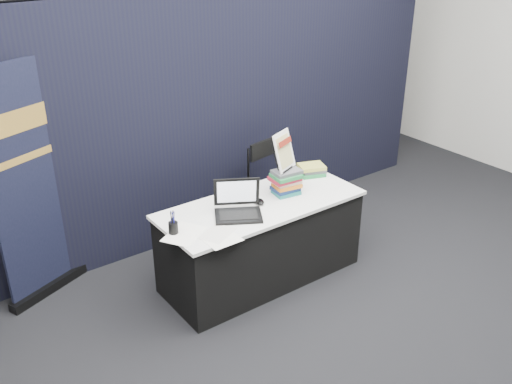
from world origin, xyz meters
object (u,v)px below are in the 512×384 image
object	(u,v)px
display_table	(261,240)
book_stack_tall	(286,182)
info_sign	(284,152)
laptop	(235,207)
book_stack_short	(312,170)
stacking_chair	(276,187)
pullup_banner	(37,197)

from	to	relation	value
display_table	book_stack_tall	distance (m)	0.56
book_stack_tall	info_sign	bearing A→B (deg)	90.00
book_stack_tall	info_sign	size ratio (longest dim) A/B	0.70
display_table	laptop	distance (m)	0.54
book_stack_tall	book_stack_short	distance (m)	0.49
stacking_chair	display_table	bearing A→B (deg)	-149.23
info_sign	pullup_banner	world-z (taller)	pullup_banner
book_stack_tall	display_table	bearing A→B (deg)	-174.83
info_sign	pullup_banner	size ratio (longest dim) A/B	0.17
book_stack_short	laptop	bearing A→B (deg)	-167.63
laptop	info_sign	xyz separation A→B (m)	(0.59, 0.10, 0.32)
book_stack_tall	info_sign	world-z (taller)	info_sign
display_table	book_stack_short	size ratio (longest dim) A/B	6.75
laptop	stacking_chair	size ratio (longest dim) A/B	0.47
info_sign	pullup_banner	bearing A→B (deg)	132.44
stacking_chair	book_stack_tall	bearing A→B (deg)	-131.01
laptop	info_sign	world-z (taller)	info_sign
book_stack_short	pullup_banner	distance (m)	2.46
laptop	pullup_banner	distance (m)	1.62
stacking_chair	info_sign	bearing A→B (deg)	-132.67
pullup_banner	laptop	bearing A→B (deg)	-59.70
info_sign	book_stack_short	bearing A→B (deg)	-6.17
display_table	laptop	bearing A→B (deg)	-172.04
laptop	book_stack_short	world-z (taller)	laptop
laptop	book_stack_tall	world-z (taller)	laptop
display_table	pullup_banner	distance (m)	1.92
laptop	book_stack_short	xyz separation A→B (m)	(1.05, 0.23, -0.02)
info_sign	display_table	bearing A→B (deg)	168.94
book_stack_short	info_sign	world-z (taller)	info_sign
book_stack_short	book_stack_tall	bearing A→B (deg)	-160.55
display_table	info_sign	world-z (taller)	info_sign
display_table	stacking_chair	distance (m)	0.78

